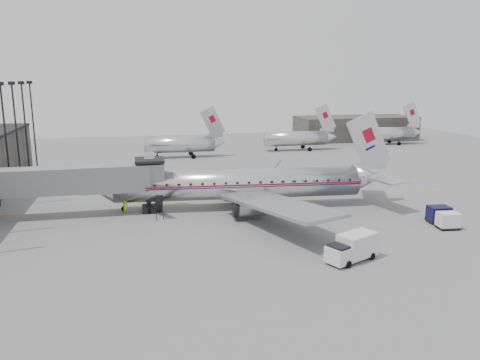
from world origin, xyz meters
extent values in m
plane|color=slate|center=(0.00, 0.00, 0.00)|extent=(160.00, 160.00, 0.00)
cube|color=#32302E|center=(45.00, 60.00, 3.00)|extent=(30.00, 12.00, 6.00)
cube|color=gold|center=(3.00, 6.00, 0.01)|extent=(60.00, 0.15, 0.01)
cube|color=slate|center=(-22.00, 3.60, 4.30)|extent=(12.00, 2.80, 3.00)
cube|color=slate|center=(-13.00, 3.60, 4.30)|extent=(8.00, 3.00, 3.10)
cube|color=slate|center=(-9.00, 4.00, 4.30)|extent=(3.20, 3.60, 3.20)
cube|color=black|center=(-9.00, 4.00, 6.20)|extent=(3.40, 3.80, 0.30)
cube|color=white|center=(-9.00, 4.00, 6.70)|extent=(1.20, 0.15, 0.80)
cylinder|color=black|center=(-9.30, 3.60, 1.40)|extent=(0.56, 0.56, 2.80)
cube|color=black|center=(-9.30, 3.60, 0.35)|extent=(1.60, 2.20, 0.70)
cylinder|color=black|center=(-9.30, 2.60, 0.30)|extent=(0.30, 0.60, 0.60)
cylinder|color=black|center=(-9.30, 4.60, 0.30)|extent=(0.30, 0.60, 0.60)
cube|color=black|center=(-8.20, 1.30, 1.50)|extent=(0.90, 3.20, 2.90)
cylinder|color=black|center=(-27.50, 16.00, 7.50)|extent=(0.24, 0.24, 15.00)
cube|color=black|center=(-27.50, 16.00, 15.00)|extent=(0.90, 0.25, 0.50)
cylinder|color=black|center=(-27.50, 22.00, 7.50)|extent=(0.24, 0.24, 15.00)
cube|color=black|center=(-27.50, 22.00, 15.00)|extent=(0.90, 0.25, 0.50)
cylinder|color=black|center=(-27.50, 28.00, 7.50)|extent=(0.24, 0.24, 15.00)
cube|color=black|center=(-27.50, 28.00, 15.00)|extent=(0.90, 0.25, 0.50)
cylinder|color=black|center=(-27.50, 34.00, 7.50)|extent=(0.24, 0.24, 15.00)
cube|color=black|center=(-27.50, 34.00, 15.00)|extent=(0.90, 0.25, 0.50)
cylinder|color=silver|center=(-2.00, 42.00, 2.60)|extent=(14.00, 3.20, 3.20)
cube|color=silver|center=(4.80, 42.00, 7.00)|extent=(5.17, 0.26, 6.52)
cylinder|color=black|center=(-6.50, 42.00, 0.50)|extent=(0.24, 0.24, 1.00)
cylinder|color=silver|center=(24.00, 46.00, 2.60)|extent=(14.00, 3.20, 3.20)
cube|color=silver|center=(30.80, 46.00, 7.00)|extent=(5.17, 0.26, 6.52)
cylinder|color=black|center=(19.50, 46.00, 0.50)|extent=(0.24, 0.24, 1.00)
cylinder|color=silver|center=(48.00, 50.00, 2.60)|extent=(14.00, 3.20, 3.20)
cube|color=silver|center=(54.80, 50.00, 7.00)|extent=(5.17, 0.26, 6.52)
cylinder|color=black|center=(43.50, 50.00, 0.50)|extent=(0.24, 0.24, 1.00)
cylinder|color=silver|center=(1.66, 3.00, 2.99)|extent=(30.06, 6.22, 3.68)
cone|color=silver|center=(-14.70, 4.40, 2.99)|extent=(3.29, 3.92, 3.68)
cone|color=silver|center=(18.32, 1.57, 3.38)|extent=(4.26, 3.83, 3.50)
cube|color=maroon|center=(1.66, 3.00, 3.23)|extent=(30.06, 6.27, 0.18)
cube|color=#080E4E|center=(1.66, 3.00, 3.01)|extent=(30.06, 6.27, 0.10)
cube|color=silver|center=(18.02, 1.60, 7.96)|extent=(6.11, 0.82, 7.65)
cube|color=gray|center=(5.40, 11.67, 2.69)|extent=(12.49, 16.58, 1.18)
cube|color=gray|center=(3.87, -6.18, 2.69)|extent=(10.38, 16.83, 1.18)
cylinder|color=gray|center=(2.60, 8.11, 1.44)|extent=(3.55, 2.37, 2.09)
cylinder|color=gray|center=(1.72, -2.20, 1.44)|extent=(3.55, 2.37, 2.09)
cylinder|color=black|center=(-12.22, 4.19, 0.65)|extent=(0.20, 0.20, 1.29)
cylinder|color=black|center=(3.87, 5.41, 0.70)|extent=(0.26, 0.26, 1.39)
cylinder|color=black|center=(3.87, 5.41, 0.45)|extent=(1.02, 0.43, 1.00)
cylinder|color=black|center=(3.42, 0.25, 0.70)|extent=(0.26, 0.26, 1.39)
cylinder|color=black|center=(3.42, 0.25, 0.45)|extent=(1.02, 0.43, 1.00)
cube|color=silver|center=(8.28, -15.76, 1.33)|extent=(4.05, 3.26, 2.07)
cube|color=silver|center=(6.03, -16.77, 0.94)|extent=(2.21, 2.36, 1.38)
cube|color=black|center=(6.03, -16.77, 1.53)|extent=(1.77, 2.02, 0.59)
cylinder|color=black|center=(6.66, -17.46, 0.32)|extent=(0.68, 0.48, 0.63)
cylinder|color=black|center=(5.93, -15.84, 0.32)|extent=(0.68, 0.48, 0.63)
cylinder|color=black|center=(9.54, -16.16, 0.32)|extent=(0.68, 0.48, 0.63)
cylinder|color=black|center=(8.81, -14.54, 0.32)|extent=(0.68, 0.48, 0.63)
cube|color=#0C0D33|center=(22.00, -7.87, 1.07)|extent=(2.40, 1.89, 1.58)
cube|color=black|center=(22.00, -7.87, 0.23)|extent=(2.52, 2.01, 0.14)
cylinder|color=black|center=(21.04, -8.46, 0.17)|extent=(0.35, 0.17, 0.34)
cylinder|color=black|center=(22.84, -8.62, 0.17)|extent=(0.35, 0.17, 0.34)
cylinder|color=black|center=(21.16, -7.11, 0.17)|extent=(0.35, 0.17, 0.34)
cylinder|color=black|center=(22.96, -7.27, 0.17)|extent=(0.35, 0.17, 0.34)
cube|color=silver|center=(21.63, -10.00, 1.02)|extent=(2.29, 1.81, 1.50)
cube|color=black|center=(21.63, -10.00, 0.21)|extent=(2.40, 1.92, 0.13)
cylinder|color=black|center=(20.72, -10.56, 0.16)|extent=(0.33, 0.16, 0.32)
cylinder|color=black|center=(22.42, -10.72, 0.16)|extent=(0.33, 0.16, 0.32)
cylinder|color=black|center=(20.84, -9.28, 0.16)|extent=(0.33, 0.16, 0.32)
cylinder|color=black|center=(22.55, -9.44, 0.16)|extent=(0.33, 0.16, 0.32)
imported|color=#A1CB17|center=(-12.00, 3.00, 0.83)|extent=(0.70, 0.56, 1.67)
camera|label=1|loc=(-10.34, -51.70, 15.79)|focal=35.00mm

